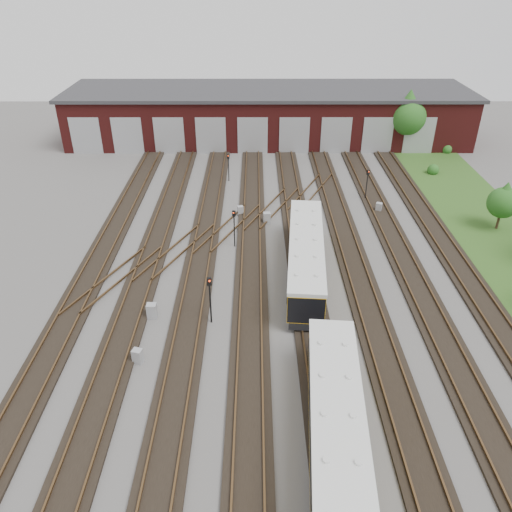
{
  "coord_description": "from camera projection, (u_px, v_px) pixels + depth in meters",
  "views": [
    {
      "loc": [
        -1.67,
        -24.74,
        20.41
      ],
      "look_at": [
        -1.63,
        6.12,
        2.0
      ],
      "focal_mm": 35.0,
      "sensor_mm": 36.0,
      "label": 1
    }
  ],
  "objects": [
    {
      "name": "relay_cabinet_2",
      "position": [
        152.0,
        311.0,
        32.76
      ],
      "size": [
        0.64,
        0.53,
        1.05
      ],
      "primitive_type": "cube",
      "rotation": [
        0.0,
        0.0,
        -0.01
      ],
      "color": "#929396",
      "rests_on": "ground"
    },
    {
      "name": "relay_cabinet_3",
      "position": [
        267.0,
        218.0,
        44.56
      ],
      "size": [
        0.67,
        0.58,
        1.03
      ],
      "primitive_type": "cube",
      "rotation": [
        0.0,
        0.0,
        0.12
      ],
      "color": "#929396",
      "rests_on": "ground"
    },
    {
      "name": "tree_0",
      "position": [
        408.0,
        112.0,
        59.35
      ],
      "size": [
        4.48,
        4.48,
        7.42
      ],
      "color": "#352417",
      "rests_on": "ground"
    },
    {
      "name": "track_network",
      "position": [
        279.0,
        325.0,
        32.16
      ],
      "size": [
        30.4,
        70.0,
        0.33
      ],
      "color": "black",
      "rests_on": "ground"
    },
    {
      "name": "signal_mast_2",
      "position": [
        228.0,
        164.0,
        52.37
      ],
      "size": [
        0.24,
        0.23,
        2.96
      ],
      "rotation": [
        0.0,
        0.0,
        -0.0
      ],
      "color": "black",
      "rests_on": "ground"
    },
    {
      "name": "maintenance_shed",
      "position": [
        268.0,
        114.0,
        64.4
      ],
      "size": [
        51.0,
        12.5,
        6.35
      ],
      "color": "#4F1513",
      "rests_on": "ground"
    },
    {
      "name": "grass_verge",
      "position": [
        511.0,
        252.0,
        40.31
      ],
      "size": [
        8.0,
        55.0,
        0.05
      ],
      "primitive_type": "cube",
      "color": "#234517",
      "rests_on": "ground"
    },
    {
      "name": "metro_train",
      "position": [
        336.0,
        436.0,
        22.64
      ],
      "size": [
        3.55,
        45.72,
        2.8
      ],
      "rotation": [
        0.0,
        0.0,
        -0.08
      ],
      "color": "black",
      "rests_on": "ground"
    },
    {
      "name": "bush_2",
      "position": [
        447.0,
        148.0,
        60.81
      ],
      "size": [
        1.23,
        1.23,
        1.23
      ],
      "primitive_type": "sphere",
      "color": "#1C4D16",
      "rests_on": "ground"
    },
    {
      "name": "bush_1",
      "position": [
        433.0,
        168.0,
        54.83
      ],
      "size": [
        1.25,
        1.25,
        1.25
      ],
      "primitive_type": "sphere",
      "color": "#1C4D16",
      "rests_on": "ground"
    },
    {
      "name": "signal_mast_0",
      "position": [
        210.0,
        294.0,
        31.45
      ],
      "size": [
        0.32,
        0.3,
        3.47
      ],
      "rotation": [
        0.0,
        0.0,
        0.3
      ],
      "color": "black",
      "rests_on": "ground"
    },
    {
      "name": "relay_cabinet_0",
      "position": [
        138.0,
        356.0,
        29.12
      ],
      "size": [
        0.66,
        0.59,
        0.93
      ],
      "primitive_type": "cube",
      "rotation": [
        0.0,
        0.0,
        -0.27
      ],
      "color": "#929396",
      "rests_on": "ground"
    },
    {
      "name": "relay_cabinet_1",
      "position": [
        240.0,
        210.0,
        46.08
      ],
      "size": [
        0.61,
        0.55,
        0.86
      ],
      "primitive_type": "cube",
      "rotation": [
        0.0,
        0.0,
        0.28
      ],
      "color": "#929396",
      "rests_on": "ground"
    },
    {
      "name": "relay_cabinet_4",
      "position": [
        379.0,
        207.0,
        46.63
      ],
      "size": [
        0.66,
        0.62,
        0.89
      ],
      "primitive_type": "cube",
      "rotation": [
        0.0,
        0.0,
        -0.41
      ],
      "color": "#929396",
      "rests_on": "ground"
    },
    {
      "name": "signal_mast_1",
      "position": [
        234.0,
        224.0,
        40.16
      ],
      "size": [
        0.28,
        0.27,
        3.24
      ],
      "rotation": [
        0.0,
        0.0,
        -0.38
      ],
      "color": "black",
      "rests_on": "ground"
    },
    {
      "name": "ground",
      "position": [
        282.0,
        332.0,
        31.71
      ],
      "size": [
        120.0,
        120.0,
        0.0
      ],
      "primitive_type": "plane",
      "color": "#43403E",
      "rests_on": "ground"
    },
    {
      "name": "signal_mast_3",
      "position": [
        367.0,
        181.0,
        48.25
      ],
      "size": [
        0.28,
        0.27,
        3.06
      ],
      "rotation": [
        0.0,
        0.0,
        0.41
      ],
      "color": "black",
      "rests_on": "ground"
    },
    {
      "name": "tree_1",
      "position": [
        504.0,
        199.0,
        42.41
      ],
      "size": [
        2.67,
        2.67,
        4.43
      ],
      "color": "#352417",
      "rests_on": "ground"
    }
  ]
}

